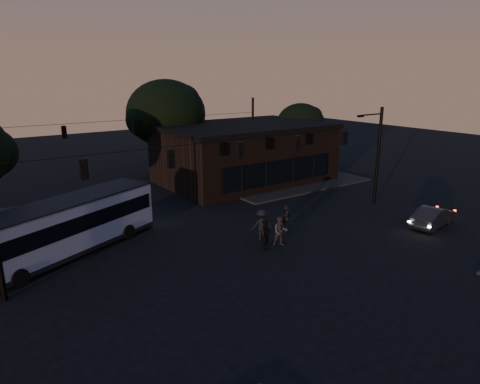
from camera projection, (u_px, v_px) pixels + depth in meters
ground at (282, 261)px, 23.39m from camera, size 120.00×120.00×0.00m
sidewalk_far_right at (282, 179)px, 41.07m from camera, size 14.00×10.00×0.15m
building at (244, 153)px, 40.24m from camera, size 15.40×10.41×5.40m
tree_behind at (166, 113)px, 41.26m from camera, size 7.60×7.60×9.43m
tree_right at (301, 124)px, 46.34m from camera, size 5.20×5.20×6.86m
signal_rig_near at (240, 169)px, 25.35m from camera, size 26.24×0.30×7.50m
signal_rig_far at (136, 140)px, 37.99m from camera, size 26.24×0.30×7.50m
bus at (68, 224)px, 23.89m from camera, size 11.21×6.89×3.13m
car at (433, 216)px, 28.53m from camera, size 4.28×2.02×1.36m
pedestrian_a at (266, 235)px, 24.59m from camera, size 0.79×0.67×1.83m
pedestrian_b at (280, 231)px, 25.23m from camera, size 1.10×1.03×1.80m
pedestrian_c at (286, 219)px, 27.44m from camera, size 1.12×0.83×1.77m
pedestrian_d at (261, 225)px, 26.16m from camera, size 1.40×1.08×1.92m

